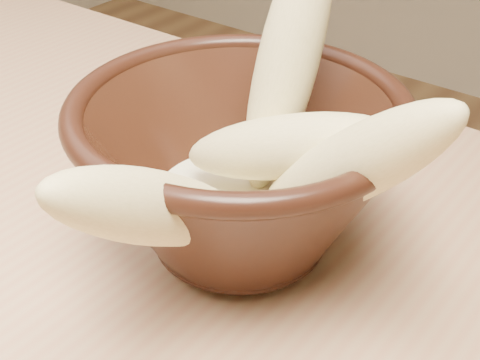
% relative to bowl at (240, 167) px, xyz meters
% --- Properties ---
extents(bowl, '(0.22, 0.22, 0.12)m').
position_rel_bowl_xyz_m(bowl, '(0.00, 0.00, 0.00)').
color(bowl, black).
rests_on(bowl, table).
extents(milk_puddle, '(0.12, 0.12, 0.02)m').
position_rel_bowl_xyz_m(milk_puddle, '(0.00, -0.00, -0.03)').
color(milk_puddle, beige).
rests_on(milk_puddle, bowl).
extents(banana_upright, '(0.04, 0.10, 0.18)m').
position_rel_bowl_xyz_m(banana_upright, '(0.00, 0.05, 0.06)').
color(banana_upright, '#CABC77').
rests_on(banana_upright, bowl).
extents(banana_right, '(0.15, 0.06, 0.15)m').
position_rel_bowl_xyz_m(banana_right, '(0.08, -0.01, 0.04)').
color(banana_right, '#CABC77').
rests_on(banana_right, bowl).
extents(banana_across, '(0.16, 0.07, 0.09)m').
position_rel_bowl_xyz_m(banana_across, '(0.03, 0.01, 0.02)').
color(banana_across, '#CABC77').
rests_on(banana_across, bowl).
extents(banana_front, '(0.05, 0.16, 0.13)m').
position_rel_bowl_xyz_m(banana_front, '(0.02, -0.09, 0.03)').
color(banana_front, '#CABC77').
rests_on(banana_front, bowl).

